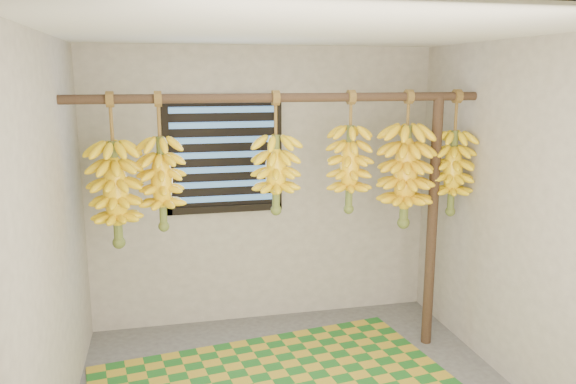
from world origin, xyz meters
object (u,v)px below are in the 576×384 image
object	(u,v)px
banana_bunch_c	(276,174)
banana_bunch_f	(452,173)
support_post	(432,225)
banana_bunch_b	(162,183)
banana_bunch_a	(116,194)
banana_bunch_d	(349,169)
banana_bunch_e	(405,176)

from	to	relation	value
banana_bunch_c	banana_bunch_f	size ratio (longest dim) A/B	0.91
banana_bunch_f	support_post	bearing A→B (deg)	-180.00
banana_bunch_b	banana_bunch_c	distance (m)	0.81
banana_bunch_a	banana_bunch_f	size ratio (longest dim) A/B	1.09
banana_bunch_a	banana_bunch_d	size ratio (longest dim) A/B	1.17
banana_bunch_a	banana_bunch_b	world-z (taller)	same
banana_bunch_c	banana_bunch_b	bearing A→B (deg)	-180.00
banana_bunch_e	banana_bunch_f	size ratio (longest dim) A/B	1.07
banana_bunch_c	banana_bunch_a	bearing A→B (deg)	180.00
support_post	banana_bunch_f	distance (m)	0.44
banana_bunch_b	banana_bunch_c	bearing A→B (deg)	0.00
banana_bunch_d	banana_bunch_e	size ratio (longest dim) A/B	0.87
banana_bunch_b	banana_bunch_f	distance (m)	2.21
banana_bunch_e	support_post	bearing A→B (deg)	0.00
banana_bunch_a	banana_bunch_f	world-z (taller)	same
banana_bunch_d	support_post	bearing A→B (deg)	0.00
banana_bunch_c	banana_bunch_f	distance (m)	1.41
banana_bunch_a	banana_bunch_d	distance (m)	1.68
support_post	banana_bunch_f	bearing A→B (deg)	0.00
banana_bunch_a	support_post	bearing A→B (deg)	0.00
banana_bunch_b	banana_bunch_c	xyz separation A→B (m)	(0.81, 0.00, 0.03)
banana_bunch_f	banana_bunch_b	bearing A→B (deg)	-180.00
banana_bunch_c	banana_bunch_d	bearing A→B (deg)	0.00
support_post	banana_bunch_e	size ratio (longest dim) A/B	1.93
support_post	banana_bunch_d	bearing A→B (deg)	180.00
banana_bunch_a	banana_bunch_e	distance (m)	2.13
banana_bunch_d	banana_bunch_e	bearing A→B (deg)	-0.00
banana_bunch_c	support_post	bearing A→B (deg)	0.00
banana_bunch_d	banana_bunch_f	world-z (taller)	same
banana_bunch_d	banana_bunch_f	distance (m)	0.85
banana_bunch_e	banana_bunch_a	bearing A→B (deg)	180.00
banana_bunch_b	banana_bunch_f	xyz separation A→B (m)	(2.21, 0.00, -0.01)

